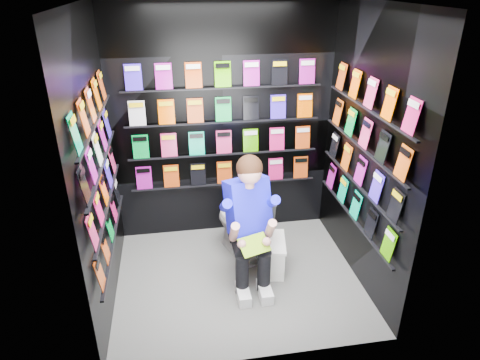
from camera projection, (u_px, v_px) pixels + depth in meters
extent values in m
plane|color=#62625F|center=(238.00, 279.00, 4.33)|extent=(2.40, 2.40, 0.00)
plane|color=white|center=(237.00, 2.00, 3.20)|extent=(2.40, 2.40, 0.00)
cube|color=black|center=(223.00, 125.00, 4.66)|extent=(2.40, 0.04, 2.60)
cube|color=black|center=(261.00, 218.00, 2.88)|extent=(2.40, 0.04, 2.60)
cube|color=black|center=(97.00, 170.00, 3.59)|extent=(0.04, 2.00, 2.60)
cube|color=black|center=(366.00, 153.00, 3.94)|extent=(0.04, 2.00, 2.60)
imported|color=white|center=(241.00, 223.00, 4.60)|extent=(0.64, 0.84, 0.73)
cube|color=white|center=(272.00, 256.00, 4.41)|extent=(0.31, 0.46, 0.32)
cube|color=white|center=(273.00, 242.00, 4.34)|extent=(0.33, 0.48, 0.03)
cube|color=#189D1E|center=(254.00, 245.00, 3.86)|extent=(0.31, 0.24, 0.12)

